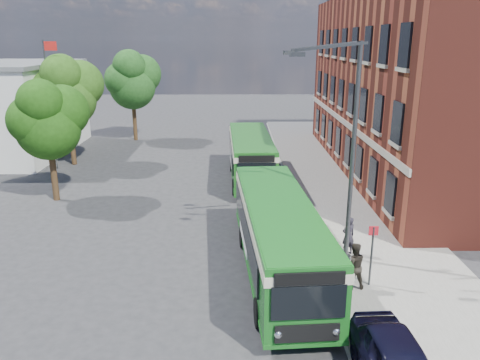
{
  "coord_description": "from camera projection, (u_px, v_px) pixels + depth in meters",
  "views": [
    {
      "loc": [
        0.62,
        -19.96,
        9.08
      ],
      "look_at": [
        0.76,
        2.73,
        2.2
      ],
      "focal_mm": 35.0,
      "sensor_mm": 36.0,
      "label": 1
    }
  ],
  "objects": [
    {
      "name": "white_building",
      "position": [
        7.0,
        108.0,
        37.79
      ],
      "size": [
        9.4,
        13.4,
        7.3
      ],
      "color": "silver",
      "rests_on": "ground"
    },
    {
      "name": "tree_right",
      "position": [
        133.0,
        79.0,
        42.02
      ],
      "size": [
        4.86,
        4.62,
        8.21
      ],
      "color": "#372614",
      "rests_on": "ground"
    },
    {
      "name": "pavement",
      "position": [
        339.0,
        188.0,
        29.41
      ],
      "size": [
        6.0,
        48.0,
        0.15
      ],
      "primitive_type": "cube",
      "color": "gray",
      "rests_on": "ground"
    },
    {
      "name": "bus_stop_sign",
      "position": [
        372.0,
        252.0,
        17.31
      ],
      "size": [
        0.35,
        0.08,
        2.52
      ],
      "color": "#36383B",
      "rests_on": "ground"
    },
    {
      "name": "bus_front",
      "position": [
        278.0,
        231.0,
        18.36
      ],
      "size": [
        3.35,
        11.09,
        3.02
      ],
      "color": "#17611C",
      "rests_on": "ground"
    },
    {
      "name": "tree_left",
      "position": [
        48.0,
        119.0,
        26.04
      ],
      "size": [
        4.17,
        3.97,
        7.05
      ],
      "color": "#372614",
      "rests_on": "ground"
    },
    {
      "name": "pedestrian_a",
      "position": [
        348.0,
        236.0,
        19.96
      ],
      "size": [
        0.73,
        0.62,
        1.71
      ],
      "primitive_type": "imported",
      "rotation": [
        0.0,
        0.0,
        3.54
      ],
      "color": "black",
      "rests_on": "pavement"
    },
    {
      "name": "pedestrian_b",
      "position": [
        354.0,
        266.0,
        17.23
      ],
      "size": [
        0.9,
        0.71,
        1.8
      ],
      "primitive_type": "imported",
      "rotation": [
        0.0,
        0.0,
        3.18
      ],
      "color": "black",
      "rests_on": "pavement"
    },
    {
      "name": "street_lamp",
      "position": [
        344.0,
        152.0,
        18.46
      ],
      "size": [
        2.96,
        2.38,
        9.0
      ],
      "color": "#36383B",
      "rests_on": "ground"
    },
    {
      "name": "brick_office",
      "position": [
        437.0,
        71.0,
        31.28
      ],
      "size": [
        12.1,
        26.0,
        14.2
      ],
      "color": "maroon",
      "rests_on": "ground"
    },
    {
      "name": "bus_rear",
      "position": [
        251.0,
        153.0,
        30.85
      ],
      "size": [
        2.95,
        10.18,
        3.02
      ],
      "color": "#1D621D",
      "rests_on": "ground"
    },
    {
      "name": "kerb_line",
      "position": [
        290.0,
        189.0,
        29.41
      ],
      "size": [
        0.12,
        48.0,
        0.01
      ],
      "primitive_type": "cube",
      "color": "beige",
      "rests_on": "ground"
    },
    {
      "name": "ground",
      "position": [
        224.0,
        242.0,
        21.73
      ],
      "size": [
        120.0,
        120.0,
        0.0
      ],
      "primitive_type": "plane",
      "color": "#2B2A2D",
      "rests_on": "ground"
    },
    {
      "name": "tree_mid",
      "position": [
        67.0,
        91.0,
        33.61
      ],
      "size": [
        4.79,
        4.56,
        8.1
      ],
      "color": "#372614",
      "rests_on": "ground"
    },
    {
      "name": "flagpole",
      "position": [
        50.0,
        100.0,
        32.67
      ],
      "size": [
        0.95,
        0.1,
        9.0
      ],
      "color": "#36383B",
      "rests_on": "ground"
    }
  ]
}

